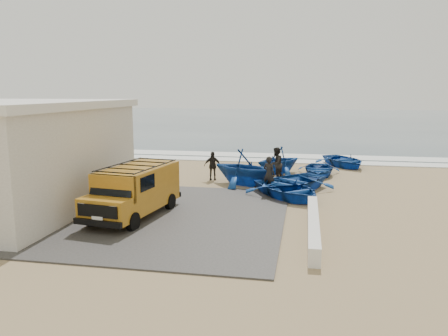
{
  "coord_description": "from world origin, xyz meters",
  "views": [
    {
      "loc": [
        4.66,
        -17.26,
        4.67
      ],
      "look_at": [
        1.02,
        2.1,
        1.2
      ],
      "focal_mm": 35.0,
      "sensor_mm": 36.0,
      "label": 1
    }
  ],
  "objects_px": {
    "boat_far_left": "(278,160)",
    "boat_mid_left": "(244,167)",
    "boat_near_right": "(291,182)",
    "boat_far_right": "(344,160)",
    "boat_mid_right": "(318,169)",
    "parapet": "(313,225)",
    "fisherman_middle": "(276,164)",
    "boat_near_left": "(287,189)",
    "fisherman_front": "(269,174)",
    "van": "(135,189)",
    "fisherman_back": "(212,166)"
  },
  "relations": [
    {
      "from": "boat_far_right",
      "to": "fisherman_back",
      "type": "distance_m",
      "value": 9.17
    },
    {
      "from": "boat_mid_right",
      "to": "boat_mid_left",
      "type": "bearing_deg",
      "value": -136.93
    },
    {
      "from": "van",
      "to": "boat_mid_left",
      "type": "xyz_separation_m",
      "value": [
        3.25,
        6.34,
        -0.14
      ]
    },
    {
      "from": "boat_near_left",
      "to": "boat_near_right",
      "type": "distance_m",
      "value": 1.4
    },
    {
      "from": "boat_near_left",
      "to": "boat_mid_right",
      "type": "xyz_separation_m",
      "value": [
        1.49,
        5.61,
        -0.06
      ]
    },
    {
      "from": "boat_mid_right",
      "to": "fisherman_back",
      "type": "xyz_separation_m",
      "value": [
        -5.59,
        -2.28,
        0.42
      ]
    },
    {
      "from": "boat_mid_left",
      "to": "fisherman_back",
      "type": "xyz_separation_m",
      "value": [
        -1.84,
        0.94,
        -0.15
      ]
    },
    {
      "from": "boat_far_left",
      "to": "fisherman_front",
      "type": "xyz_separation_m",
      "value": [
        -0.15,
        -4.62,
        0.06
      ]
    },
    {
      "from": "parapet",
      "to": "boat_near_right",
      "type": "xyz_separation_m",
      "value": [
        -0.98,
        6.16,
        0.17
      ]
    },
    {
      "from": "boat_far_left",
      "to": "boat_far_right",
      "type": "bearing_deg",
      "value": 84.28
    },
    {
      "from": "fisherman_front",
      "to": "fisherman_middle",
      "type": "bearing_deg",
      "value": -64.38
    },
    {
      "from": "boat_near_left",
      "to": "boat_mid_right",
      "type": "bearing_deg",
      "value": 36.35
    },
    {
      "from": "boat_far_right",
      "to": "fisherman_front",
      "type": "xyz_separation_m",
      "value": [
        -4.04,
        -7.72,
        0.44
      ]
    },
    {
      "from": "boat_far_left",
      "to": "boat_mid_left",
      "type": "bearing_deg",
      "value": -67.64
    },
    {
      "from": "boat_far_left",
      "to": "boat_mid_right",
      "type": "bearing_deg",
      "value": 39.48
    },
    {
      "from": "boat_mid_right",
      "to": "boat_near_left",
      "type": "bearing_deg",
      "value": -102.48
    },
    {
      "from": "boat_far_right",
      "to": "van",
      "type": "bearing_deg",
      "value": -149.84
    },
    {
      "from": "boat_far_right",
      "to": "fisherman_middle",
      "type": "xyz_separation_m",
      "value": [
        -3.89,
        -5.08,
        0.49
      ]
    },
    {
      "from": "boat_near_right",
      "to": "fisherman_middle",
      "type": "height_order",
      "value": "fisherman_middle"
    },
    {
      "from": "boat_near_left",
      "to": "boat_mid_right",
      "type": "height_order",
      "value": "boat_near_left"
    },
    {
      "from": "parapet",
      "to": "boat_far_right",
      "type": "distance_m",
      "value": 13.87
    },
    {
      "from": "boat_mid_left",
      "to": "fisherman_front",
      "type": "distance_m",
      "value": 1.77
    },
    {
      "from": "boat_near_left",
      "to": "boat_far_left",
      "type": "bearing_deg",
      "value": 58.65
    },
    {
      "from": "van",
      "to": "fisherman_front",
      "type": "distance_m",
      "value": 6.93
    },
    {
      "from": "parapet",
      "to": "boat_far_left",
      "type": "xyz_separation_m",
      "value": [
        -1.84,
        10.62,
        0.5
      ]
    },
    {
      "from": "van",
      "to": "fisherman_back",
      "type": "bearing_deg",
      "value": 87.21
    },
    {
      "from": "van",
      "to": "boat_mid_right",
      "type": "height_order",
      "value": "van"
    },
    {
      "from": "parapet",
      "to": "boat_far_right",
      "type": "xyz_separation_m",
      "value": [
        2.05,
        13.72,
        0.11
      ]
    },
    {
      "from": "parapet",
      "to": "boat_far_right",
      "type": "height_order",
      "value": "boat_far_right"
    },
    {
      "from": "parapet",
      "to": "fisherman_middle",
      "type": "xyz_separation_m",
      "value": [
        -1.84,
        8.63,
        0.6
      ]
    },
    {
      "from": "van",
      "to": "boat_mid_left",
      "type": "relative_size",
      "value": 1.38
    },
    {
      "from": "boat_near_right",
      "to": "boat_far_right",
      "type": "distance_m",
      "value": 8.15
    },
    {
      "from": "fisherman_middle",
      "to": "fisherman_front",
      "type": "bearing_deg",
      "value": 21.71
    },
    {
      "from": "van",
      "to": "boat_near_right",
      "type": "bearing_deg",
      "value": 51.8
    },
    {
      "from": "boat_far_left",
      "to": "boat_far_right",
      "type": "distance_m",
      "value": 4.99
    },
    {
      "from": "boat_far_right",
      "to": "boat_mid_left",
      "type": "bearing_deg",
      "value": -155.42
    },
    {
      "from": "van",
      "to": "fisherman_back",
      "type": "distance_m",
      "value": 7.42
    },
    {
      "from": "parapet",
      "to": "boat_mid_left",
      "type": "height_order",
      "value": "boat_mid_left"
    },
    {
      "from": "boat_far_right",
      "to": "boat_near_right",
      "type": "bearing_deg",
      "value": -137.9
    },
    {
      "from": "boat_near_left",
      "to": "boat_far_left",
      "type": "distance_m",
      "value": 5.92
    },
    {
      "from": "boat_far_left",
      "to": "fisherman_back",
      "type": "relative_size",
      "value": 1.93
    },
    {
      "from": "fisherman_middle",
      "to": "fisherman_back",
      "type": "xyz_separation_m",
      "value": [
        -3.33,
        -0.54,
        -0.12
      ]
    },
    {
      "from": "boat_near_right",
      "to": "boat_mid_right",
      "type": "bearing_deg",
      "value": 106.21
    },
    {
      "from": "parapet",
      "to": "fisherman_back",
      "type": "bearing_deg",
      "value": 122.61
    },
    {
      "from": "boat_mid_left",
      "to": "boat_mid_right",
      "type": "xyz_separation_m",
      "value": [
        3.75,
        3.22,
        -0.56
      ]
    },
    {
      "from": "boat_near_right",
      "to": "fisherman_middle",
      "type": "relative_size",
      "value": 2.42
    },
    {
      "from": "boat_mid_right",
      "to": "boat_far_right",
      "type": "distance_m",
      "value": 3.72
    },
    {
      "from": "boat_far_right",
      "to": "fisherman_front",
      "type": "relative_size",
      "value": 2.25
    },
    {
      "from": "parapet",
      "to": "boat_far_left",
      "type": "distance_m",
      "value": 10.79
    },
    {
      "from": "fisherman_back",
      "to": "boat_far_right",
      "type": "bearing_deg",
      "value": 24.36
    }
  ]
}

